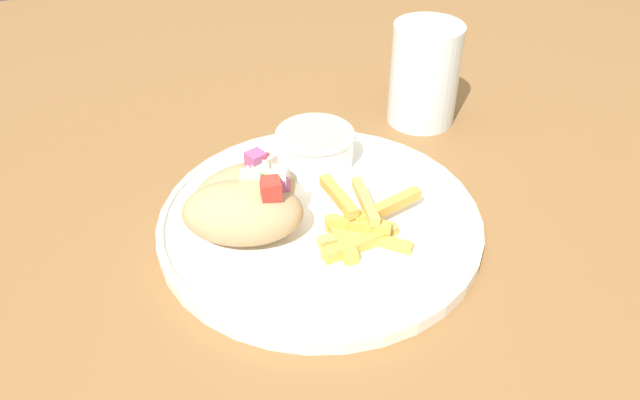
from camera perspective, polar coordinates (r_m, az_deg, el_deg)
table at (r=0.68m, az=-0.57°, el=-4.58°), size 1.48×1.48×0.76m
plate at (r=0.61m, az=0.00°, el=-1.81°), size 0.31×0.31×0.02m
pita_sandwich_near at (r=0.57m, az=-7.00°, el=-1.01°), size 0.13×0.11×0.07m
pita_sandwich_far at (r=0.60m, az=-6.83°, el=0.65°), size 0.12×0.10×0.06m
fries_pile at (r=0.58m, az=3.66°, el=-2.24°), size 0.12×0.10×0.03m
sauce_ramekin at (r=0.67m, az=-0.46°, el=4.98°), size 0.09×0.09×0.04m
water_glass at (r=0.77m, az=9.48°, el=10.87°), size 0.08×0.08×0.12m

